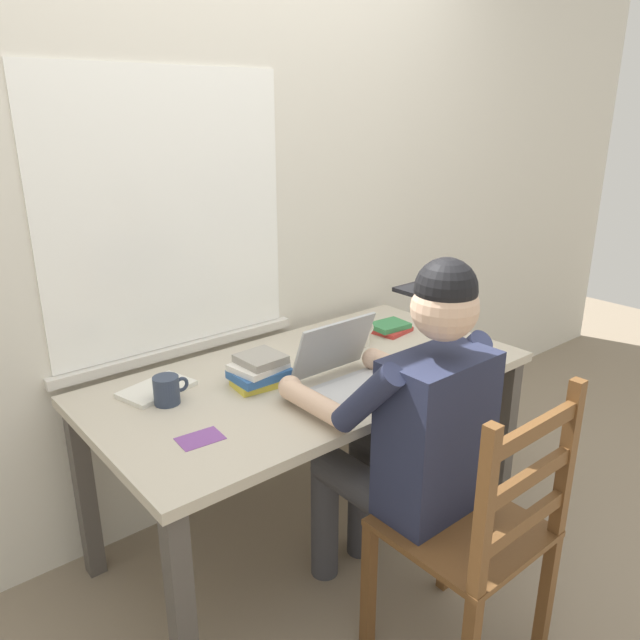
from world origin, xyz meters
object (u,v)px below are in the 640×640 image
object	(u,v)px
coffee_mug_white	(359,333)
landscape_photo_print	(200,439)
book_stack_main	(260,370)
laptop	(351,372)
book_stack_side	(389,327)
wooden_chair	(477,535)
seated_person	(409,429)
desk	(312,393)
computer_mouse	(414,372)
coffee_mug_dark	(167,390)

from	to	relation	value
coffee_mug_white	landscape_photo_print	size ratio (longest dim) A/B	0.96
book_stack_main	landscape_photo_print	world-z (taller)	book_stack_main
laptop	landscape_photo_print	world-z (taller)	laptop
book_stack_side	landscape_photo_print	distance (m)	1.12
coffee_mug_white	book_stack_side	distance (m)	0.21
wooden_chair	landscape_photo_print	world-z (taller)	wooden_chair
seated_person	book_stack_main	world-z (taller)	seated_person
laptop	desk	bearing A→B (deg)	101.91
desk	book_stack_side	world-z (taller)	book_stack_side
computer_mouse	book_stack_side	size ratio (longest dim) A/B	0.58
coffee_mug_white	book_stack_side	size ratio (longest dim) A/B	0.73
desk	coffee_mug_white	xyz separation A→B (m)	(0.33, 0.10, 0.13)
seated_person	wooden_chair	world-z (taller)	seated_person
seated_person	coffee_mug_white	size ratio (longest dim) A/B	10.03
laptop	book_stack_main	xyz separation A→B (m)	(-0.24, 0.21, 0.00)
wooden_chair	laptop	world-z (taller)	wooden_chair
desk	computer_mouse	size ratio (longest dim) A/B	15.95
desk	wooden_chair	size ratio (longest dim) A/B	1.68
desk	laptop	bearing A→B (deg)	-78.09
coffee_mug_white	book_stack_main	world-z (taller)	book_stack_main
desk	coffee_mug_dark	distance (m)	0.54
laptop	coffee_mug_white	xyz separation A→B (m)	(0.29, 0.27, 0.00)
seated_person	coffee_mug_white	xyz separation A→B (m)	(0.34, 0.58, 0.07)
desk	book_stack_main	distance (m)	0.24
seated_person	landscape_photo_print	xyz separation A→B (m)	(-0.54, 0.33, 0.02)
laptop	landscape_photo_print	xyz separation A→B (m)	(-0.59, 0.02, -0.05)
wooden_chair	landscape_photo_print	size ratio (longest dim) A/B	7.32
seated_person	computer_mouse	world-z (taller)	seated_person
laptop	book_stack_main	distance (m)	0.32
seated_person	laptop	xyz separation A→B (m)	(0.04, 0.31, 0.07)
laptop	computer_mouse	distance (m)	0.25
desk	computer_mouse	bearing A→B (deg)	-44.61
computer_mouse	landscape_photo_print	xyz separation A→B (m)	(-0.81, 0.11, -0.02)
desk	book_stack_main	xyz separation A→B (m)	(-0.20, 0.04, 0.13)
desk	laptop	distance (m)	0.22
seated_person	laptop	bearing A→B (deg)	82.14
coffee_mug_white	coffee_mug_dark	world-z (taller)	coffee_mug_white
laptop	landscape_photo_print	distance (m)	0.59
desk	landscape_photo_print	distance (m)	0.58
coffee_mug_dark	book_stack_side	distance (m)	1.05
coffee_mug_white	book_stack_main	size ratio (longest dim) A/B	0.63
coffee_mug_dark	seated_person	bearing A→B (deg)	-49.82
seated_person	coffee_mug_dark	bearing A→B (deg)	130.18
desk	laptop	xyz separation A→B (m)	(0.04, -0.17, 0.13)
book_stack_main	landscape_photo_print	size ratio (longest dim) A/B	1.53
laptop	landscape_photo_print	size ratio (longest dim) A/B	2.54
desk	book_stack_side	bearing A→B (deg)	13.12
desk	computer_mouse	distance (m)	0.39
coffee_mug_dark	book_stack_side	size ratio (longest dim) A/B	0.71
computer_mouse	coffee_mug_white	world-z (taller)	coffee_mug_white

